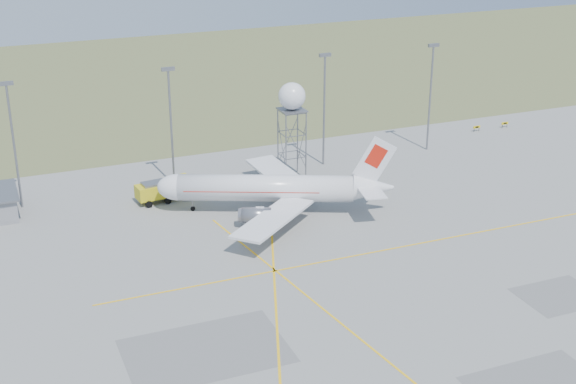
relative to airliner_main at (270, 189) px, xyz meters
name	(u,v)px	position (x,y,z in m)	size (l,w,h in m)	color
ground	(431,384)	(-0.96, -49.15, -3.88)	(400.00, 400.00, 0.00)	gray
grass_strip	(137,82)	(-0.96, 90.85, -3.86)	(400.00, 120.00, 0.03)	#535C32
mast_a	(13,135)	(-35.96, 16.85, 8.19)	(2.20, 0.50, 20.50)	slate
mast_b	(171,117)	(-10.96, 16.85, 8.19)	(2.20, 0.50, 20.50)	slate
mast_c	(324,100)	(17.04, 16.85, 8.19)	(2.20, 0.50, 20.50)	slate
mast_d	(431,88)	(39.04, 16.85, 8.19)	(2.20, 0.50, 20.50)	slate
taxi_sign_near	(477,127)	(54.64, 22.84, -2.99)	(1.60, 0.17, 1.20)	black
taxi_sign_far	(505,124)	(61.64, 22.84, -2.99)	(1.60, 0.17, 1.20)	black
airliner_main	(270,189)	(0.00, 0.00, 0.00)	(35.45, 33.06, 12.65)	white
radar_tower	(292,125)	(9.26, 13.16, 5.59)	(4.66, 4.66, 16.87)	slate
fire_truck	(165,190)	(-13.99, 10.88, -2.15)	(9.29, 4.46, 3.60)	gold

